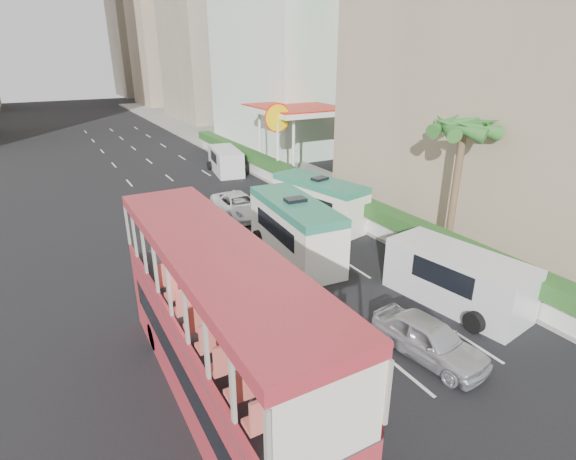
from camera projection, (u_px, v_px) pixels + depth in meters
ground_plane at (378, 340)px, 16.22m from camera, size 200.00×200.00×0.00m
double_decker_bus at (218, 327)px, 12.55m from camera, size 2.50×11.00×5.06m
car_silver_lane_a at (295, 321)px, 17.40m from camera, size 2.19×4.71×1.49m
car_silver_lane_b at (427, 356)px, 15.39m from camera, size 2.28×4.33×1.40m
van_asset at (239, 215)px, 28.59m from camera, size 2.30×4.94×1.37m
minibus_near at (295, 230)px, 22.31m from camera, size 2.75×6.82×2.95m
minibus_far at (319, 202)px, 26.76m from camera, size 3.27×6.44×2.72m
panel_van_near at (457, 278)px, 18.24m from camera, size 3.08×5.95×2.27m
panel_van_far at (226, 161)px, 38.38m from camera, size 2.86×5.37×2.04m
sidewalk at (275, 166)px, 40.53m from camera, size 6.00×120.00×0.18m
kerb_wall at (315, 196)px, 30.13m from camera, size 0.30×44.00×1.00m
hedge at (315, 184)px, 29.82m from camera, size 1.10×44.00×0.70m
palm_tree at (455, 192)px, 21.77m from camera, size 0.36×0.36×6.40m
shell_station at (296, 139)px, 38.39m from camera, size 6.50×8.00×5.50m
tower_far_b at (142, 2)px, 100.78m from camera, size 14.00×14.00×40.00m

